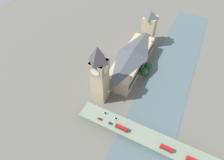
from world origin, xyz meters
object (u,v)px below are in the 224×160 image
Objects in this scene: car_northbound_mid at (116,119)px; car_northbound_tail at (105,113)px; parliament_hall at (132,60)px; double_decker_bus_mid at (121,128)px; clock_tower at (99,74)px; double_decker_bus_rear at (167,148)px; car_northbound_lead at (110,123)px; car_southbound_lead at (100,119)px; double_decker_bus_lead at (193,160)px; road_bridge at (147,137)px; victoria_tower at (149,29)px.

car_northbound_mid is 1.02× the size of car_northbound_tail.
double_decker_bus_mid is (-24.25, 82.73, -5.14)m from parliament_hall.
double_decker_bus_rear is at bearing 160.67° from clock_tower.
clock_tower reaches higher than parliament_hall.
car_northbound_lead is at bearing 69.85° from car_northbound_mid.
clock_tower is 42.47m from car_southbound_lead.
double_decker_bus_mid is at bearing 0.28° from double_decker_bus_rear.
double_decker_bus_lead is at bearing -179.87° from double_decker_bus_rear.
car_southbound_lead is (13.27, 7.12, 0.02)m from car_northbound_mid.
double_decker_bus_lead is at bearing 174.87° from road_bridge.
double_decker_bus_rear is at bearing -179.72° from double_decker_bus_mid.
parliament_hall is 0.68× the size of road_bridge.
clock_tower is 16.80× the size of car_northbound_mid.
clock_tower is 0.51× the size of road_bridge.
victoria_tower reaches higher than double_decker_bus_rear.
car_northbound_tail is (9.24, -7.26, 0.04)m from car_northbound_lead.
victoria_tower is at bearing -89.94° from parliament_hall.
car_northbound_lead is at bearing 98.85° from parliament_hall.
car_northbound_mid is (-2.45, -6.69, 0.00)m from car_northbound_lead.
parliament_hall is 8.80× the size of double_decker_bus_lead.
double_decker_bus_lead is 82.92m from car_northbound_tail.
victoria_tower is 142.58m from double_decker_bus_mid.
victoria_tower is 134.53m from car_northbound_mid.
parliament_hall is at bearing -87.28° from car_northbound_tail.
double_decker_bus_lead is 21.20m from double_decker_bus_rear.
car_northbound_mid is (70.86, -6.89, -2.13)m from double_decker_bus_lead.
car_southbound_lead is at bearing 0.17° from double_decker_bus_rear.
double_decker_bus_lead is at bearing 121.72° from victoria_tower.
parliament_hall reaches higher than car_northbound_mid.
parliament_hall is 57.83m from victoria_tower.
double_decker_bus_rear is at bearing 114.98° from victoria_tower.
road_bridge is at bearing 158.35° from clock_tower.
victoria_tower is (0.06, -56.92, 10.19)m from parliament_hall.
clock_tower reaches higher than double_decker_bus_lead.
double_decker_bus_mid reaches higher than double_decker_bus_rear.
victoria_tower reaches higher than road_bridge.
car_northbound_lead is at bearing 5.53° from road_bridge.
double_decker_bus_mid is (61.88, 0.25, -0.04)m from double_decker_bus_lead.
double_decker_bus_lead is 2.63× the size of car_northbound_lead.
road_bridge is 43.64m from car_northbound_tail.
double_decker_bus_mid is at bearing 106.33° from parliament_hall.
double_decker_bus_mid is 2.53× the size of car_southbound_lead.
double_decker_bus_mid is at bearing 177.74° from car_northbound_lead.
car_southbound_lead reaches higher than car_northbound_lead.
car_southbound_lead is (22.25, -0.01, -2.08)m from double_decker_bus_mid.
victoria_tower reaches higher than car_northbound_tail.
car_northbound_tail is at bearing -2.82° from car_northbound_mid.
car_northbound_tail is at bearing -5.20° from road_bridge.
car_northbound_tail reaches higher than car_southbound_lead.
clock_tower is at bearing -36.34° from car_northbound_mid.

